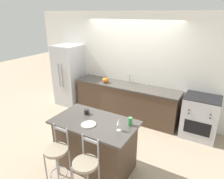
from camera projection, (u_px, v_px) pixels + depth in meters
name	position (u px, v px, depth m)	size (l,w,h in m)	color
ground_plane	(119.00, 121.00, 5.21)	(18.00, 18.00, 0.00)	tan
wall_back	(132.00, 65.00, 5.26)	(6.00, 0.07, 2.70)	silver
back_counter	(126.00, 100.00, 5.34)	(2.80, 0.65, 0.90)	#4C3828
sink_faucet	(129.00, 78.00, 5.28)	(0.02, 0.13, 0.22)	#ADAFB5
kitchen_island	(95.00, 144.00, 3.54)	(1.43, 0.83, 0.93)	#4C3828
refrigerator	(69.00, 75.00, 5.99)	(0.73, 0.73, 1.79)	#BCBCC1
oven_range	(200.00, 117.00, 4.45)	(0.74, 0.65, 0.96)	#B7B7BC
bar_stool_near	(57.00, 155.00, 3.13)	(0.37, 0.37, 1.03)	#99999E
bar_stool_far	(86.00, 169.00, 2.86)	(0.37, 0.37, 1.03)	#99999E
dinner_plate	(89.00, 124.00, 3.27)	(0.25, 0.25, 0.02)	beige
wine_glass	(119.00, 122.00, 3.07)	(0.07, 0.07, 0.21)	white
coffee_mug	(87.00, 112.00, 3.60)	(0.12, 0.09, 0.09)	#232326
tumbler_cup	(130.00, 121.00, 3.24)	(0.07, 0.07, 0.14)	#3D934C
pumpkin_decoration	(106.00, 80.00, 5.30)	(0.18, 0.18, 0.16)	orange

